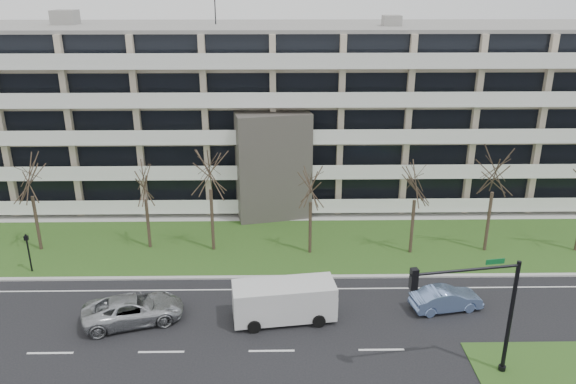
{
  "coord_description": "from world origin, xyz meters",
  "views": [
    {
      "loc": [
        0.48,
        -25.5,
        18.92
      ],
      "look_at": [
        1.06,
        10.0,
        5.47
      ],
      "focal_mm": 35.0,
      "sensor_mm": 36.0,
      "label": 1
    }
  ],
  "objects_px": {
    "traffic_signal": "(478,303)",
    "white_van": "(285,298)",
    "silver_pickup": "(134,309)",
    "pedestrian_signal": "(28,248)",
    "blue_sedan": "(446,299)"
  },
  "relations": [
    {
      "from": "blue_sedan",
      "to": "pedestrian_signal",
      "type": "relative_size",
      "value": 1.51
    },
    {
      "from": "traffic_signal",
      "to": "pedestrian_signal",
      "type": "distance_m",
      "value": 29.14
    },
    {
      "from": "silver_pickup",
      "to": "blue_sedan",
      "type": "distance_m",
      "value": 18.77
    },
    {
      "from": "silver_pickup",
      "to": "blue_sedan",
      "type": "bearing_deg",
      "value": -103.11
    },
    {
      "from": "blue_sedan",
      "to": "traffic_signal",
      "type": "relative_size",
      "value": 0.66
    },
    {
      "from": "traffic_signal",
      "to": "white_van",
      "type": "bearing_deg",
      "value": 141.19
    },
    {
      "from": "white_van",
      "to": "traffic_signal",
      "type": "bearing_deg",
      "value": -37.17
    },
    {
      "from": "white_van",
      "to": "traffic_signal",
      "type": "xyz_separation_m",
      "value": [
        9.3,
        -5.26,
        2.87
      ]
    },
    {
      "from": "blue_sedan",
      "to": "white_van",
      "type": "xyz_separation_m",
      "value": [
        -9.82,
        -0.88,
        0.68
      ]
    },
    {
      "from": "traffic_signal",
      "to": "pedestrian_signal",
      "type": "height_order",
      "value": "traffic_signal"
    },
    {
      "from": "blue_sedan",
      "to": "pedestrian_signal",
      "type": "xyz_separation_m",
      "value": [
        -27.28,
        5.13,
        1.11
      ]
    },
    {
      "from": "silver_pickup",
      "to": "pedestrian_signal",
      "type": "height_order",
      "value": "pedestrian_signal"
    },
    {
      "from": "pedestrian_signal",
      "to": "blue_sedan",
      "type": "bearing_deg",
      "value": -16.05
    },
    {
      "from": "white_van",
      "to": "silver_pickup",
      "type": "bearing_deg",
      "value": 173.0
    },
    {
      "from": "silver_pickup",
      "to": "white_van",
      "type": "relative_size",
      "value": 0.93
    }
  ]
}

